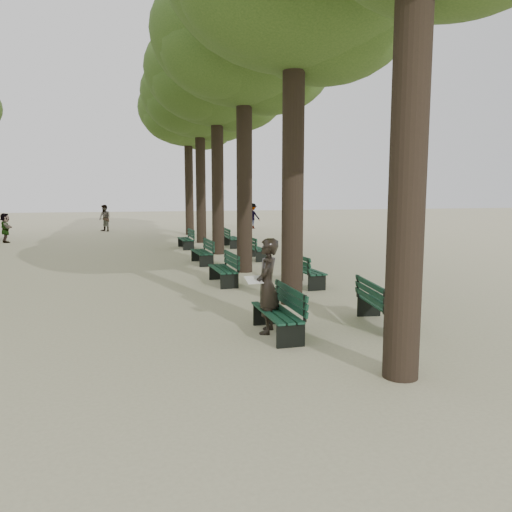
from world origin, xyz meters
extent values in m
plane|color=#C4BD94|center=(0.00, 0.00, 0.00)|extent=(120.00, 120.00, 0.00)
cylinder|color=#33261C|center=(1.50, -2.00, 3.75)|extent=(0.52, 0.52, 7.50)
cylinder|color=#33261C|center=(1.50, 3.00, 3.75)|extent=(0.52, 0.52, 7.50)
cylinder|color=#33261C|center=(1.50, 8.00, 3.75)|extent=(0.52, 0.52, 7.50)
ellipsoid|color=#31501B|center=(1.50, 8.00, 7.70)|extent=(6.00, 6.00, 4.50)
cylinder|color=#33261C|center=(1.50, 13.00, 3.75)|extent=(0.52, 0.52, 7.50)
ellipsoid|color=#31501B|center=(1.50, 13.00, 7.70)|extent=(6.00, 6.00, 4.50)
cylinder|color=#33261C|center=(1.50, 18.00, 3.75)|extent=(0.52, 0.52, 7.50)
ellipsoid|color=#31501B|center=(1.50, 18.00, 7.70)|extent=(6.00, 6.00, 4.50)
cylinder|color=#33261C|center=(1.50, 23.00, 3.75)|extent=(0.52, 0.52, 7.50)
ellipsoid|color=#31501B|center=(1.50, 23.00, 7.70)|extent=(6.00, 6.00, 4.50)
cube|color=black|center=(0.35, 0.52, 0.23)|extent=(0.54, 1.81, 0.45)
cube|color=black|center=(0.35, 0.52, 0.45)|extent=(0.56, 1.81, 0.04)
cube|color=black|center=(0.63, 0.52, 0.72)|extent=(0.06, 1.80, 0.40)
cube|color=black|center=(0.35, 5.97, 0.23)|extent=(0.59, 1.82, 0.45)
cube|color=black|center=(0.35, 5.97, 0.45)|extent=(0.61, 1.82, 0.04)
cube|color=black|center=(0.63, 5.98, 0.72)|extent=(0.11, 1.80, 0.40)
cube|color=black|center=(0.35, 10.19, 0.23)|extent=(0.63, 1.83, 0.45)
cube|color=black|center=(0.35, 10.19, 0.45)|extent=(0.65, 1.83, 0.04)
cube|color=black|center=(0.63, 10.21, 0.72)|extent=(0.15, 1.80, 0.40)
cube|color=black|center=(0.35, 15.45, 0.23)|extent=(0.60, 1.82, 0.45)
cube|color=black|center=(0.35, 15.45, 0.45)|extent=(0.62, 1.82, 0.04)
cube|color=black|center=(0.63, 15.46, 0.72)|extent=(0.12, 1.80, 0.40)
cube|color=black|center=(2.65, 0.62, 0.23)|extent=(0.76, 1.85, 0.45)
cube|color=black|center=(2.65, 0.62, 0.45)|extent=(0.78, 1.86, 0.04)
cube|color=black|center=(2.37, 0.65, 0.72)|extent=(0.28, 1.79, 0.40)
cube|color=black|center=(2.65, 5.11, 0.23)|extent=(0.63, 1.83, 0.45)
cube|color=black|center=(2.65, 5.11, 0.45)|extent=(0.65, 1.83, 0.04)
cube|color=black|center=(2.37, 5.09, 0.72)|extent=(0.15, 1.80, 0.40)
cube|color=black|center=(2.65, 10.84, 0.23)|extent=(0.64, 1.83, 0.45)
cube|color=black|center=(2.65, 10.84, 0.45)|extent=(0.66, 1.83, 0.04)
cube|color=black|center=(2.37, 10.82, 0.72)|extent=(0.16, 1.80, 0.40)
cube|color=black|center=(2.65, 15.44, 0.23)|extent=(0.56, 1.81, 0.45)
cube|color=black|center=(2.65, 15.44, 0.45)|extent=(0.58, 1.81, 0.04)
cube|color=black|center=(2.37, 15.44, 0.72)|extent=(0.08, 1.80, 0.40)
imported|color=black|center=(0.23, 0.74, 0.92)|extent=(0.63, 0.82, 1.84)
cube|color=white|center=(-0.02, 0.74, 1.05)|extent=(0.37, 0.29, 0.12)
imported|color=#262628|center=(-8.57, 20.54, 0.79)|extent=(0.80, 1.48, 1.57)
imported|color=#262628|center=(6.58, 27.02, 0.92)|extent=(1.09, 1.10, 1.84)
imported|color=#262628|center=(-3.75, 26.93, 0.90)|extent=(0.84, 0.91, 1.81)
camera|label=1|loc=(-2.34, -8.31, 2.73)|focal=35.00mm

